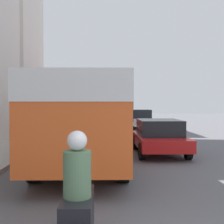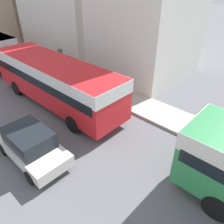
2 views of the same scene
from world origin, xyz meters
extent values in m
cube|color=#EA5B23|center=(-1.65, 8.49, 1.65)|extent=(2.52, 9.34, 2.30)
cube|color=white|center=(-1.65, 8.49, 2.46)|extent=(2.54, 9.38, 0.69)
cube|color=black|center=(-1.65, 8.49, 1.94)|extent=(2.57, 8.96, 0.51)
cylinder|color=black|center=(-2.81, 11.39, 0.50)|extent=(0.28, 1.00, 1.00)
cylinder|color=black|center=(-0.50, 11.39, 0.50)|extent=(0.28, 1.00, 1.00)
cylinder|color=black|center=(-2.81, 5.60, 0.50)|extent=(0.28, 1.00, 1.00)
cylinder|color=black|center=(-0.50, 5.60, 0.50)|extent=(0.28, 1.00, 1.00)
cube|color=red|center=(-1.70, 19.98, 1.67)|extent=(2.57, 9.97, 2.34)
cube|color=white|center=(-1.70, 19.98, 2.49)|extent=(2.60, 10.02, 0.70)
cube|color=black|center=(-1.70, 19.98, 1.96)|extent=(2.62, 9.57, 0.51)
cylinder|color=black|center=(-2.88, 23.07, 0.50)|extent=(0.28, 1.00, 1.00)
cylinder|color=black|center=(-0.51, 23.07, 0.50)|extent=(0.28, 1.00, 1.00)
cylinder|color=black|center=(-2.88, 16.89, 0.50)|extent=(0.28, 1.00, 1.00)
cylinder|color=black|center=(-0.51, 16.89, 0.50)|extent=(0.28, 1.00, 1.00)
cube|color=#2D8447|center=(-1.96, 33.45, 1.67)|extent=(2.49, 9.59, 2.33)
cube|color=silver|center=(-1.96, 33.45, 2.48)|extent=(2.51, 9.64, 0.70)
cube|color=black|center=(-1.96, 33.45, 1.96)|extent=(2.54, 9.21, 0.51)
cylinder|color=black|center=(-3.10, 36.42, 0.50)|extent=(0.28, 1.00, 1.00)
cylinder|color=black|center=(-0.81, 36.42, 0.50)|extent=(0.28, 1.00, 1.00)
cylinder|color=black|center=(-3.10, 30.48, 0.50)|extent=(0.28, 1.00, 1.00)
cylinder|color=black|center=(-0.81, 30.48, 0.50)|extent=(0.28, 1.00, 1.00)
cube|color=silver|center=(-1.92, 45.24, 1.71)|extent=(2.42, 9.31, 2.43)
cube|color=#2D569E|center=(-1.92, 45.24, 2.56)|extent=(2.44, 9.36, 0.73)
cube|color=black|center=(-1.92, 45.24, 2.02)|extent=(2.47, 8.94, 0.53)
cylinder|color=black|center=(-3.03, 48.12, 0.50)|extent=(0.28, 1.00, 1.00)
cylinder|color=black|center=(-0.81, 48.12, 0.50)|extent=(0.28, 1.00, 1.00)
cylinder|color=black|center=(-3.03, 42.35, 0.50)|extent=(0.28, 1.00, 1.00)
cylinder|color=black|center=(-0.81, 42.35, 0.50)|extent=(0.28, 1.00, 1.00)
cube|color=black|center=(-1.33, 1.54, 0.59)|extent=(0.38, 1.10, 0.55)
cylinder|color=black|center=(-1.33, 2.34, 0.32)|extent=(0.10, 0.64, 0.64)
cylinder|color=#4C6B4C|center=(-1.33, 1.44, 1.17)|extent=(0.36, 0.36, 0.60)
sphere|color=silver|center=(-1.33, 1.44, 1.60)|extent=(0.26, 0.26, 0.26)
cube|color=red|center=(1.25, 10.15, 0.55)|extent=(1.87, 4.13, 0.45)
cube|color=black|center=(1.25, 10.15, 1.09)|extent=(1.64, 2.27, 0.63)
cylinder|color=black|center=(0.39, 11.43, 0.32)|extent=(0.22, 0.64, 0.64)
cylinder|color=black|center=(2.11, 11.43, 0.32)|extent=(0.22, 0.64, 0.64)
cylinder|color=black|center=(0.39, 8.87, 0.32)|extent=(0.22, 0.64, 0.64)
cylinder|color=black|center=(2.11, 8.87, 0.32)|extent=(0.22, 0.64, 0.64)
cube|color=silver|center=(2.01, 23.27, 0.59)|extent=(1.72, 3.98, 0.54)
cube|color=black|center=(2.01, 23.27, 1.21)|extent=(1.51, 2.19, 0.70)
cylinder|color=black|center=(1.22, 24.51, 0.32)|extent=(0.22, 0.64, 0.64)
cylinder|color=black|center=(2.80, 24.51, 0.32)|extent=(0.22, 0.64, 0.64)
cylinder|color=black|center=(1.22, 22.04, 0.32)|extent=(0.22, 0.64, 0.64)
cylinder|color=black|center=(2.80, 22.04, 0.32)|extent=(0.22, 0.64, 0.64)
cylinder|color=#232838|center=(-5.85, 35.55, 0.59)|extent=(0.33, 0.33, 0.89)
cylinder|color=#4C6B4C|center=(-5.85, 35.55, 1.41)|extent=(0.41, 0.41, 0.74)
sphere|color=tan|center=(-5.85, 35.55, 1.90)|extent=(0.24, 0.24, 0.24)
cylinder|color=#232838|center=(-5.42, 15.27, 0.59)|extent=(0.33, 0.33, 0.88)
cylinder|color=#4C6B4C|center=(-5.42, 15.27, 1.39)|extent=(0.41, 0.41, 0.73)
sphere|color=tan|center=(-5.42, 15.27, 1.88)|extent=(0.24, 0.24, 0.24)
camera|label=1|loc=(-0.97, -2.54, 2.08)|focal=50.00mm
camera|label=2|loc=(4.90, 30.92, 7.24)|focal=35.00mm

